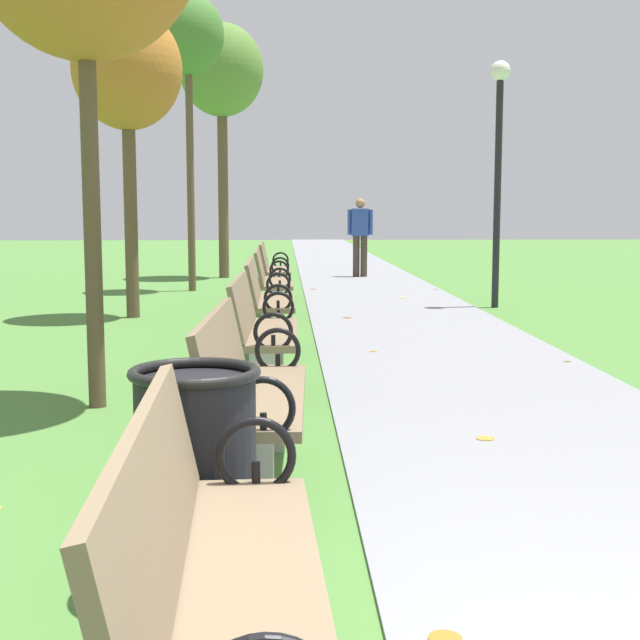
{
  "coord_description": "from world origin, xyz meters",
  "views": [
    {
      "loc": [
        -0.32,
        -2.02,
        1.4
      ],
      "look_at": [
        -0.05,
        4.87,
        0.55
      ],
      "focal_mm": 50.1,
      "sensor_mm": 36.0,
      "label": 1
    }
  ],
  "objects_px": {
    "tree_5": "(222,73)",
    "trash_bin": "(196,479)",
    "tree_4": "(188,39)",
    "lamp_post": "(499,145)",
    "park_bench_2": "(249,395)",
    "park_bench_5": "(271,282)",
    "tree_3": "(127,73)",
    "park_bench_1": "(214,582)",
    "pedestrian_walking": "(360,233)",
    "park_bench_4": "(267,301)",
    "park_bench_6": "(273,270)",
    "park_bench_3": "(261,332)"
  },
  "relations": [
    {
      "from": "park_bench_2",
      "to": "pedestrian_walking",
      "type": "relative_size",
      "value": 1.0
    },
    {
      "from": "park_bench_6",
      "to": "tree_3",
      "type": "relative_size",
      "value": 0.4
    },
    {
      "from": "tree_5",
      "to": "lamp_post",
      "type": "bearing_deg",
      "value": -53.97
    },
    {
      "from": "tree_5",
      "to": "trash_bin",
      "type": "relative_size",
      "value": 6.14
    },
    {
      "from": "park_bench_3",
      "to": "park_bench_1",
      "type": "bearing_deg",
      "value": -90.0
    },
    {
      "from": "tree_3",
      "to": "trash_bin",
      "type": "xyz_separation_m",
      "value": [
        1.67,
        -8.54,
        -2.71
      ]
    },
    {
      "from": "park_bench_3",
      "to": "park_bench_4",
      "type": "bearing_deg",
      "value": 90.0
    },
    {
      "from": "pedestrian_walking",
      "to": "lamp_post",
      "type": "bearing_deg",
      "value": -75.91
    },
    {
      "from": "park_bench_1",
      "to": "pedestrian_walking",
      "type": "bearing_deg",
      "value": 83.92
    },
    {
      "from": "park_bench_2",
      "to": "park_bench_4",
      "type": "xyz_separation_m",
      "value": [
        -0.0,
        4.6,
        0.0
      ]
    },
    {
      "from": "tree_4",
      "to": "lamp_post",
      "type": "relative_size",
      "value": 1.44
    },
    {
      "from": "tree_5",
      "to": "lamp_post",
      "type": "height_order",
      "value": "tree_5"
    },
    {
      "from": "park_bench_5",
      "to": "pedestrian_walking",
      "type": "relative_size",
      "value": 0.99
    },
    {
      "from": "park_bench_2",
      "to": "park_bench_5",
      "type": "height_order",
      "value": "same"
    },
    {
      "from": "tree_3",
      "to": "pedestrian_walking",
      "type": "relative_size",
      "value": 2.44
    },
    {
      "from": "tree_4",
      "to": "park_bench_3",
      "type": "bearing_deg",
      "value": -80.86
    },
    {
      "from": "park_bench_6",
      "to": "park_bench_4",
      "type": "bearing_deg",
      "value": -90.0
    },
    {
      "from": "trash_bin",
      "to": "lamp_post",
      "type": "bearing_deg",
      "value": 70.57
    },
    {
      "from": "tree_3",
      "to": "tree_4",
      "type": "xyz_separation_m",
      "value": [
        0.38,
        3.86,
        1.13
      ]
    },
    {
      "from": "park_bench_2",
      "to": "park_bench_4",
      "type": "height_order",
      "value": "same"
    },
    {
      "from": "tree_5",
      "to": "trash_bin",
      "type": "height_order",
      "value": "tree_5"
    },
    {
      "from": "tree_3",
      "to": "park_bench_3",
      "type": "bearing_deg",
      "value": -70.22
    },
    {
      "from": "tree_4",
      "to": "lamp_post",
      "type": "xyz_separation_m",
      "value": [
        4.65,
        -2.87,
        -1.96
      ]
    },
    {
      "from": "pedestrian_walking",
      "to": "lamp_post",
      "type": "height_order",
      "value": "lamp_post"
    },
    {
      "from": "park_bench_2",
      "to": "trash_bin",
      "type": "xyz_separation_m",
      "value": [
        -0.15,
        -1.19,
        -0.06
      ]
    },
    {
      "from": "tree_3",
      "to": "lamp_post",
      "type": "relative_size",
      "value": 1.14
    },
    {
      "from": "park_bench_3",
      "to": "park_bench_4",
      "type": "xyz_separation_m",
      "value": [
        -0.0,
        2.29,
        0.0
      ]
    },
    {
      "from": "park_bench_2",
      "to": "tree_4",
      "type": "bearing_deg",
      "value": 97.28
    },
    {
      "from": "park_bench_5",
      "to": "trash_bin",
      "type": "relative_size",
      "value": 1.91
    },
    {
      "from": "park_bench_4",
      "to": "park_bench_5",
      "type": "distance_m",
      "value": 2.36
    },
    {
      "from": "park_bench_2",
      "to": "lamp_post",
      "type": "xyz_separation_m",
      "value": [
        3.22,
        8.34,
        1.82
      ]
    },
    {
      "from": "park_bench_3",
      "to": "pedestrian_walking",
      "type": "height_order",
      "value": "pedestrian_walking"
    },
    {
      "from": "park_bench_3",
      "to": "trash_bin",
      "type": "xyz_separation_m",
      "value": [
        -0.15,
        -3.5,
        -0.06
      ]
    },
    {
      "from": "park_bench_2",
      "to": "park_bench_3",
      "type": "bearing_deg",
      "value": 90.0
    },
    {
      "from": "park_bench_4",
      "to": "park_bench_2",
      "type": "bearing_deg",
      "value": -90.0
    },
    {
      "from": "park_bench_6",
      "to": "tree_3",
      "type": "distance_m",
      "value": 3.8
    },
    {
      "from": "tree_5",
      "to": "trash_bin",
      "type": "bearing_deg",
      "value": -86.54
    },
    {
      "from": "park_bench_6",
      "to": "lamp_post",
      "type": "xyz_separation_m",
      "value": [
        3.22,
        -1.03,
        1.82
      ]
    },
    {
      "from": "park_bench_6",
      "to": "lamp_post",
      "type": "relative_size",
      "value": 0.46
    },
    {
      "from": "park_bench_3",
      "to": "park_bench_4",
      "type": "height_order",
      "value": "same"
    },
    {
      "from": "park_bench_3",
      "to": "lamp_post",
      "type": "distance_m",
      "value": 7.07
    },
    {
      "from": "park_bench_4",
      "to": "tree_4",
      "type": "distance_m",
      "value": 7.75
    },
    {
      "from": "park_bench_1",
      "to": "park_bench_3",
      "type": "relative_size",
      "value": 1.01
    },
    {
      "from": "park_bench_4",
      "to": "pedestrian_walking",
      "type": "bearing_deg",
      "value": 79.64
    },
    {
      "from": "park_bench_4",
      "to": "pedestrian_walking",
      "type": "distance_m",
      "value": 9.75
    },
    {
      "from": "park_bench_1",
      "to": "lamp_post",
      "type": "bearing_deg",
      "value": 73.11
    },
    {
      "from": "park_bench_6",
      "to": "pedestrian_walking",
      "type": "bearing_deg",
      "value": 69.97
    },
    {
      "from": "park_bench_2",
      "to": "park_bench_5",
      "type": "relative_size",
      "value": 1.01
    },
    {
      "from": "tree_5",
      "to": "park_bench_5",
      "type": "bearing_deg",
      "value": -81.56
    },
    {
      "from": "tree_3",
      "to": "park_bench_6",
      "type": "bearing_deg",
      "value": 48.16
    }
  ]
}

